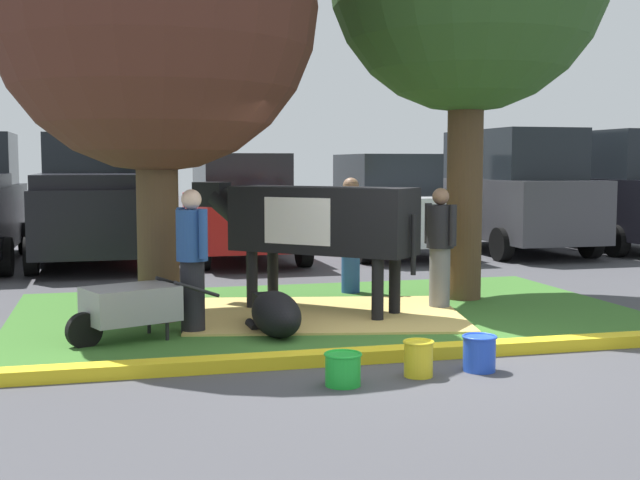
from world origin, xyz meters
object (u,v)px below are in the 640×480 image
shade_tree_left (154,10)px  wheelbarrow (129,305)px  bucket_green (343,368)px  sedan_silver (385,206)px  person_visitor_near (192,257)px  suv_black (615,190)px  bucket_blue (479,352)px  calf_lying (275,314)px  pickup_truck_maroon (94,202)px  person_visitor_far (351,232)px  sedan_blue (241,208)px  person_handler (440,245)px  suv_dark_grey (511,191)px  bucket_yellow (418,358)px  cow_holstein (314,221)px

shade_tree_left → wheelbarrow: size_ratio=3.43×
bucket_green → sedan_silver: bearing=69.3°
person_visitor_near → suv_black: size_ratio=0.34×
wheelbarrow → bucket_blue: size_ratio=4.95×
calf_lying → suv_black: bearing=38.9°
bucket_blue → pickup_truck_maroon: 10.11m
pickup_truck_maroon → person_visitor_far: bearing=-54.4°
pickup_truck_maroon → sedan_blue: bearing=-9.0°
sedan_blue → person_handler: bearing=-75.3°
bucket_green → suv_dark_grey: suv_dark_grey is taller
wheelbarrow → suv_black: bearing=34.4°
person_visitor_far → bucket_yellow: size_ratio=5.21×
pickup_truck_maroon → sedan_silver: size_ratio=1.23×
person_handler → bucket_green: bearing=-124.4°
shade_tree_left → wheelbarrow: (-0.37, -1.06, -3.18)m
cow_holstein → bucket_green: bearing=-99.8°
calf_lying → bucket_yellow: bearing=-66.1°
shade_tree_left → cow_holstein: size_ratio=2.14×
shade_tree_left → pickup_truck_maroon: (-0.82, 6.42, -2.45)m
calf_lying → pickup_truck_maroon: size_ratio=0.24×
cow_holstein → person_visitor_near: cow_holstein is taller
person_visitor_near → pickup_truck_maroon: 7.32m
person_handler → sedan_silver: size_ratio=0.35×
sedan_silver → sedan_blue: bearing=-175.7°
person_visitor_near → bucket_blue: person_visitor_near is taller
person_visitor_near → suv_black: 11.91m
shade_tree_left → pickup_truck_maroon: size_ratio=1.01×
person_handler → suv_dark_grey: (4.07, 6.05, 0.45)m
shade_tree_left → person_visitor_far: shade_tree_left is taller
cow_holstein → wheelbarrow: (-2.26, -1.18, -0.75)m
suv_dark_grey → suv_black: 2.50m
wheelbarrow → person_visitor_far: bearing=38.8°
calf_lying → bucket_yellow: 2.17m
person_visitor_far → suv_black: suv_black is taller
cow_holstein → person_visitor_far: 1.60m
cow_holstein → suv_dark_grey: suv_dark_grey is taller
shade_tree_left → calf_lying: 3.69m
bucket_green → person_visitor_far: bearing=72.9°
sedan_blue → bucket_green: bearing=-93.6°
person_visitor_far → pickup_truck_maroon: pickup_truck_maroon is taller
cow_holstein → bucket_blue: 3.38m
sedan_silver → pickup_truck_maroon: bearing=178.0°
cow_holstein → sedan_blue: (-0.00, 5.88, -0.16)m
cow_holstein → pickup_truck_maroon: size_ratio=0.47×
suv_dark_grey → bucket_blue: bearing=-118.6°
person_visitor_far → bucket_green: (-1.43, -4.66, -0.74)m
wheelbarrow → sedan_silver: 8.99m
person_visitor_far → suv_black: (7.30, 4.62, 0.39)m
calf_lying → pickup_truck_maroon: bearing=104.7°
calf_lying → sedan_silver: bearing=63.1°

